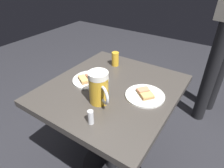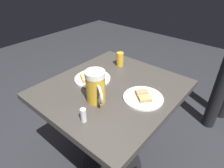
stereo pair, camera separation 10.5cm
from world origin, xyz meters
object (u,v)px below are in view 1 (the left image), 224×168
at_px(plate_near, 91,79).
at_px(salt_shaker, 91,117).
at_px(beer_glass_small, 115,59).
at_px(plate_far, 145,95).
at_px(beer_mug, 99,88).

xyz_separation_m(plate_near, salt_shaker, (0.27, 0.22, 0.02)).
bearing_deg(plate_near, beer_glass_small, 176.95).
relative_size(plate_far, beer_glass_small, 2.21).
distance_m(beer_mug, beer_glass_small, 0.41).
xyz_separation_m(plate_near, plate_far, (-0.03, 0.33, -0.00)).
distance_m(plate_near, salt_shaker, 0.35).
height_order(plate_near, beer_mug, beer_mug).
xyz_separation_m(plate_far, beer_mug, (0.17, -0.17, 0.07)).
bearing_deg(plate_near, salt_shaker, 39.15).
xyz_separation_m(plate_near, beer_mug, (0.13, 0.16, 0.07)).
bearing_deg(salt_shaker, plate_far, 160.19).
bearing_deg(beer_glass_small, salt_shaker, 22.01).
height_order(plate_near, salt_shaker, salt_shaker).
relative_size(plate_far, beer_mug, 1.23).
relative_size(beer_mug, salt_shaker, 2.48).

